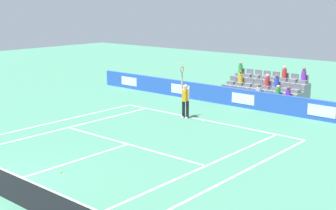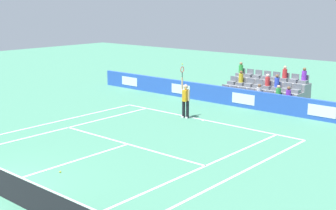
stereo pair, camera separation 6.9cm
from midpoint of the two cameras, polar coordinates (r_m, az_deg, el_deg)
line_baseline at (r=23.82m, az=4.43°, el=-1.85°), size 10.97×0.10×0.01m
line_service at (r=19.83m, az=-5.06°, el=-4.84°), size 8.23×0.10×0.01m
line_centre_service at (r=17.87m, az=-12.48°, el=-7.07°), size 0.10×6.40×0.01m
line_singles_sideline_left at (r=22.59m, az=-13.22°, el=-2.96°), size 0.10×11.89×0.01m
line_singles_sideline_right at (r=16.92m, az=3.69°, el=-7.92°), size 0.10×11.89×0.01m
line_doubles_sideline_left at (r=23.68m, az=-15.18°, el=-2.35°), size 0.10×11.89×0.01m
line_doubles_sideline_right at (r=16.19m, az=7.61°, el=-8.98°), size 0.10×11.89×0.01m
line_centre_mark at (r=23.74m, az=4.29°, el=-1.90°), size 0.10×0.20×0.01m
sponsor_barrier at (r=26.81m, az=9.30°, el=0.79°), size 23.21×0.22×1.05m
tennis_player at (r=24.00m, az=2.08°, el=0.71°), size 0.53×0.38×2.85m
stadium_stand at (r=28.76m, az=11.75°, el=1.55°), size 4.96×2.85×2.21m
loose_tennis_ball at (r=16.97m, az=-13.25°, el=-8.07°), size 0.07×0.07×0.07m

